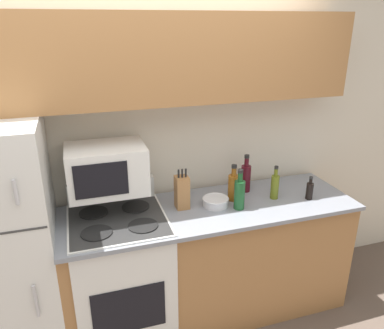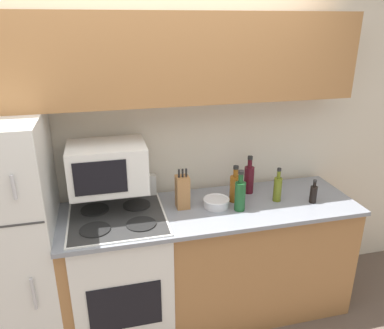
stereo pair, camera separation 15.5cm
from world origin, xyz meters
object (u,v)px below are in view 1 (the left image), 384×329
object	(u,v)px
stove	(122,275)
bowl	(216,202)
knife_block	(182,192)
bottle_whiskey	(233,186)
bottle_olive_oil	(275,186)
bottle_soy_sauce	(310,190)
bottle_wine_red	(246,177)
bottle_wine_green	(239,193)
microwave	(107,169)

from	to	relation	value
stove	bowl	distance (m)	0.85
stove	knife_block	size ratio (longest dim) A/B	3.70
bowl	bottle_whiskey	world-z (taller)	bottle_whiskey
bottle_olive_oil	bottle_soy_sauce	distance (m)	0.26
bottle_olive_oil	bottle_wine_red	size ratio (longest dim) A/B	0.87
stove	bottle_olive_oil	size ratio (longest dim) A/B	4.26
bottle_olive_oil	bottle_wine_red	xyz separation A→B (m)	(-0.15, 0.19, 0.02)
bottle_wine_green	knife_block	bearing A→B (deg)	160.27
bowl	bottle_soy_sauce	xyz separation A→B (m)	(0.71, -0.11, 0.04)
bottle_whiskey	bottle_wine_red	size ratio (longest dim) A/B	0.93
bowl	bottle_olive_oil	size ratio (longest dim) A/B	0.74
stove	bottle_soy_sauce	xyz separation A→B (m)	(1.42, -0.11, 0.52)
knife_block	bowl	xyz separation A→B (m)	(0.24, -0.05, -0.09)
bowl	bottle_wine_green	xyz separation A→B (m)	(0.15, -0.09, 0.08)
bottle_wine_red	bowl	bearing A→B (deg)	-151.61
knife_block	bottle_olive_oil	bearing A→B (deg)	-5.42
stove	bottle_wine_red	distance (m)	1.18
stove	bottle_whiskey	bearing A→B (deg)	3.39
bottle_soy_sauce	bottle_whiskey	bearing A→B (deg)	163.89
knife_block	bottle_whiskey	xyz separation A→B (m)	(0.40, 0.00, -0.01)
bowl	bottle_olive_oil	xyz separation A→B (m)	(0.47, -0.02, 0.07)
stove	microwave	xyz separation A→B (m)	(-0.03, 0.12, 0.78)
bottle_soy_sauce	bottle_wine_red	bearing A→B (deg)	145.10
microwave	bottle_wine_red	bearing A→B (deg)	2.56
bowl	bottle_whiskey	xyz separation A→B (m)	(0.16, 0.05, 0.08)
bottle_olive_oil	bottle_wine_red	bearing A→B (deg)	129.03
bottle_wine_green	bottle_olive_oil	world-z (taller)	bottle_wine_green
bottle_soy_sauce	bottle_whiskey	xyz separation A→B (m)	(-0.55, 0.16, 0.04)
bottle_wine_red	bottle_wine_green	bearing A→B (deg)	-123.65
bottle_wine_green	bottle_olive_oil	size ratio (longest dim) A/B	1.15
microwave	bottle_wine_red	size ratio (longest dim) A/B	1.72
microwave	bottle_soy_sauce	xyz separation A→B (m)	(1.45, -0.23, -0.26)
bottle_soy_sauce	bottle_wine_red	world-z (taller)	bottle_wine_red
knife_block	bottle_wine_red	size ratio (longest dim) A/B	1.00
stove	bottle_wine_red	bearing A→B (deg)	9.35
microwave	stove	bearing A→B (deg)	-74.54
bottle_olive_oil	bottle_whiskey	distance (m)	0.32
knife_block	bottle_olive_oil	world-z (taller)	knife_block
microwave	bottle_whiskey	world-z (taller)	microwave
bottle_olive_oil	stove	bearing A→B (deg)	179.11
knife_block	bottle_wine_green	distance (m)	0.41
bowl	bottle_soy_sauce	size ratio (longest dim) A/B	1.06
knife_block	bottle_wine_green	world-z (taller)	same
stove	bowl	size ratio (longest dim) A/B	5.78
knife_block	bottle_whiskey	size ratio (longest dim) A/B	1.07
bottle_wine_green	bowl	bearing A→B (deg)	149.35
microwave	bottle_wine_green	distance (m)	0.93
bowl	bottle_whiskey	size ratio (longest dim) A/B	0.68
bottle_soy_sauce	knife_block	bearing A→B (deg)	170.62
bottle_olive_oil	bottle_wine_red	distance (m)	0.24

